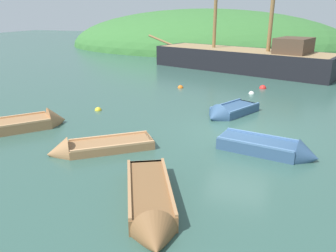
# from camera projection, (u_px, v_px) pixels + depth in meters

# --- Properties ---
(ground_plane) EXTENTS (120.00, 120.00, 0.00)m
(ground_plane) POSITION_uv_depth(u_px,v_px,m) (240.00, 134.00, 12.87)
(ground_plane) COLOR #33564C
(shore_hill) EXTENTS (38.02, 25.80, 9.88)m
(shore_hill) POSITION_uv_depth(u_px,v_px,m) (204.00, 46.00, 45.13)
(shore_hill) COLOR #387033
(shore_hill) RESTS_ON ground
(sailing_ship) EXTENTS (17.01, 8.66, 13.10)m
(sailing_ship) POSITION_uv_depth(u_px,v_px,m) (243.00, 63.00, 26.67)
(sailing_ship) COLOR black
(sailing_ship) RESTS_ON ground
(rowboat_portside) EXTENTS (2.39, 3.19, 1.09)m
(rowboat_portside) POSITION_uv_depth(u_px,v_px,m) (228.00, 113.00, 15.17)
(rowboat_portside) COLOR #335175
(rowboat_portside) RESTS_ON ground
(rowboat_center) EXTENTS (3.51, 3.03, 1.05)m
(rowboat_center) POSITION_uv_depth(u_px,v_px,m) (93.00, 149.00, 11.29)
(rowboat_center) COLOR #9E7047
(rowboat_center) RESTS_ON ground
(rowboat_near_dock) EXTENTS (2.55, 3.76, 1.02)m
(rowboat_near_dock) POSITION_uv_depth(u_px,v_px,m) (151.00, 205.00, 7.89)
(rowboat_near_dock) COLOR brown
(rowboat_near_dock) RESTS_ON ground
(rowboat_outer_left) EXTENTS (3.41, 1.66, 1.06)m
(rowboat_outer_left) POSITION_uv_depth(u_px,v_px,m) (272.00, 150.00, 11.07)
(rowboat_outer_left) COLOR #335175
(rowboat_outer_left) RESTS_ON ground
(rowboat_outer_right) EXTENTS (3.18, 3.35, 1.22)m
(rowboat_outer_right) POSITION_uv_depth(u_px,v_px,m) (30.00, 124.00, 13.56)
(rowboat_outer_right) COLOR #9E7047
(rowboat_outer_right) RESTS_ON ground
(buoy_red) EXTENTS (0.44, 0.44, 0.44)m
(buoy_red) POSITION_uv_depth(u_px,v_px,m) (263.00, 88.00, 20.51)
(buoy_red) COLOR red
(buoy_red) RESTS_ON ground
(buoy_yellow) EXTENTS (0.33, 0.33, 0.33)m
(buoy_yellow) POSITION_uv_depth(u_px,v_px,m) (98.00, 110.00, 15.97)
(buoy_yellow) COLOR yellow
(buoy_yellow) RESTS_ON ground
(buoy_white) EXTENTS (0.33, 0.33, 0.33)m
(buoy_white) POSITION_uv_depth(u_px,v_px,m) (251.00, 94.00, 19.17)
(buoy_white) COLOR white
(buoy_white) RESTS_ON ground
(buoy_orange) EXTENTS (0.35, 0.35, 0.35)m
(buoy_orange) POSITION_uv_depth(u_px,v_px,m) (180.00, 88.00, 20.67)
(buoy_orange) COLOR orange
(buoy_orange) RESTS_ON ground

